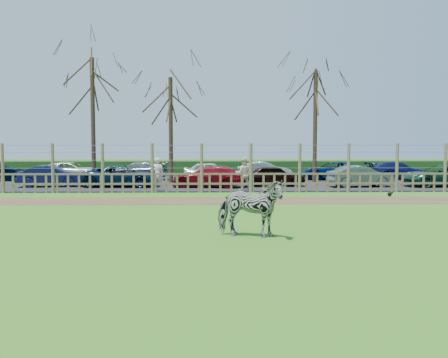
{
  "coord_description": "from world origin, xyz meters",
  "views": [
    {
      "loc": [
        0.52,
        -17.27,
        2.57
      ],
      "look_at": [
        1.0,
        2.5,
        1.1
      ],
      "focal_mm": 40.0,
      "sensor_mm": 36.0,
      "label": 1
    }
  ],
  "objects_px": {
    "car_8": "(71,171)",
    "car_12": "(332,171)",
    "car_1": "(51,176)",
    "car_2": "(121,176)",
    "tree_left": "(92,90)",
    "zebra": "(250,208)",
    "car_9": "(137,171)",
    "crow": "(390,194)",
    "car_3": "(209,176)",
    "tree_mid": "(171,104)",
    "tree_right": "(315,99)",
    "car_11": "(265,171)",
    "visitor_a": "(158,174)",
    "car_4": "(274,176)",
    "car_13": "(397,171)",
    "car_10": "(210,171)",
    "car_6": "(440,176)",
    "car_5": "(361,176)",
    "visitor_b": "(243,174)"
  },
  "relations": [
    {
      "from": "visitor_b",
      "to": "car_1",
      "type": "height_order",
      "value": "visitor_b"
    },
    {
      "from": "visitor_b",
      "to": "car_5",
      "type": "bearing_deg",
      "value": -165.5
    },
    {
      "from": "car_9",
      "to": "car_12",
      "type": "xyz_separation_m",
      "value": [
        13.16,
        -0.15,
        0.0
      ]
    },
    {
      "from": "car_1",
      "to": "car_4",
      "type": "distance_m",
      "value": 12.68
    },
    {
      "from": "car_6",
      "to": "car_8",
      "type": "distance_m",
      "value": 22.93
    },
    {
      "from": "car_1",
      "to": "car_2",
      "type": "xyz_separation_m",
      "value": [
        3.98,
        -0.14,
        0.0
      ]
    },
    {
      "from": "car_1",
      "to": "car_12",
      "type": "distance_m",
      "value": 17.95
    },
    {
      "from": "tree_left",
      "to": "crow",
      "type": "relative_size",
      "value": 29.35
    },
    {
      "from": "car_1",
      "to": "car_8",
      "type": "relative_size",
      "value": 0.84
    },
    {
      "from": "tree_left",
      "to": "car_9",
      "type": "xyz_separation_m",
      "value": [
        2.0,
        3.76,
        -4.98
      ]
    },
    {
      "from": "car_5",
      "to": "car_2",
      "type": "bearing_deg",
      "value": 81.4
    },
    {
      "from": "visitor_a",
      "to": "car_2",
      "type": "xyz_separation_m",
      "value": [
        -2.29,
        2.2,
        -0.26
      ]
    },
    {
      "from": "tree_mid",
      "to": "tree_left",
      "type": "bearing_deg",
      "value": -167.47
    },
    {
      "from": "crow",
      "to": "car_5",
      "type": "relative_size",
      "value": 0.07
    },
    {
      "from": "car_8",
      "to": "car_11",
      "type": "relative_size",
      "value": 1.19
    },
    {
      "from": "tree_mid",
      "to": "car_6",
      "type": "xyz_separation_m",
      "value": [
        15.54,
        -2.75,
        -4.23
      ]
    },
    {
      "from": "tree_mid",
      "to": "visitor_b",
      "type": "relative_size",
      "value": 3.96
    },
    {
      "from": "visitor_a",
      "to": "car_9",
      "type": "distance_m",
      "value": 7.77
    },
    {
      "from": "car_2",
      "to": "car_10",
      "type": "height_order",
      "value": "same"
    },
    {
      "from": "crow",
      "to": "car_11",
      "type": "relative_size",
      "value": 0.07
    },
    {
      "from": "car_2",
      "to": "car_11",
      "type": "height_order",
      "value": "same"
    },
    {
      "from": "crow",
      "to": "car_6",
      "type": "distance_m",
      "value": 6.59
    },
    {
      "from": "tree_mid",
      "to": "car_13",
      "type": "xyz_separation_m",
      "value": [
        15.03,
        2.58,
        -4.23
      ]
    },
    {
      "from": "car_3",
      "to": "car_10",
      "type": "bearing_deg",
      "value": -172.78
    },
    {
      "from": "tree_mid",
      "to": "tree_right",
      "type": "xyz_separation_m",
      "value": [
        9.0,
        0.5,
        0.37
      ]
    },
    {
      "from": "tree_mid",
      "to": "car_12",
      "type": "bearing_deg",
      "value": 13.76
    },
    {
      "from": "car_1",
      "to": "car_2",
      "type": "height_order",
      "value": "same"
    },
    {
      "from": "zebra",
      "to": "car_5",
      "type": "xyz_separation_m",
      "value": [
        7.38,
        14.56,
        -0.15
      ]
    },
    {
      "from": "car_9",
      "to": "car_12",
      "type": "distance_m",
      "value": 13.16
    },
    {
      "from": "crow",
      "to": "car_9",
      "type": "height_order",
      "value": "car_9"
    },
    {
      "from": "visitor_b",
      "to": "car_9",
      "type": "height_order",
      "value": "visitor_b"
    },
    {
      "from": "car_8",
      "to": "car_12",
      "type": "height_order",
      "value": "same"
    },
    {
      "from": "visitor_a",
      "to": "car_4",
      "type": "bearing_deg",
      "value": -147.15
    },
    {
      "from": "car_2",
      "to": "tree_mid",
      "type": "bearing_deg",
      "value": -43.4
    },
    {
      "from": "zebra",
      "to": "car_9",
      "type": "xyz_separation_m",
      "value": [
        -6.04,
        20.18,
        -0.15
      ]
    },
    {
      "from": "crow",
      "to": "zebra",
      "type": "bearing_deg",
      "value": -126.67
    },
    {
      "from": "car_3",
      "to": "car_11",
      "type": "distance_m",
      "value": 6.66
    },
    {
      "from": "car_2",
      "to": "car_11",
      "type": "xyz_separation_m",
      "value": [
        8.68,
        5.14,
        0.0
      ]
    },
    {
      "from": "tree_left",
      "to": "tree_mid",
      "type": "height_order",
      "value": "tree_left"
    },
    {
      "from": "tree_mid",
      "to": "zebra",
      "type": "height_order",
      "value": "tree_mid"
    },
    {
      "from": "car_9",
      "to": "car_4",
      "type": "bearing_deg",
      "value": 63.26
    },
    {
      "from": "car_1",
      "to": "car_10",
      "type": "height_order",
      "value": "same"
    },
    {
      "from": "car_12",
      "to": "car_6",
      "type": "bearing_deg",
      "value": 48.22
    },
    {
      "from": "car_4",
      "to": "car_1",
      "type": "bearing_deg",
      "value": 87.16
    },
    {
      "from": "tree_mid",
      "to": "zebra",
      "type": "distance_m",
      "value": 18.24
    },
    {
      "from": "car_3",
      "to": "car_8",
      "type": "bearing_deg",
      "value": -112.02
    },
    {
      "from": "tree_left",
      "to": "car_1",
      "type": "height_order",
      "value": "tree_left"
    },
    {
      "from": "crow",
      "to": "car_3",
      "type": "xyz_separation_m",
      "value": [
        -8.61,
        4.58,
        0.53
      ]
    },
    {
      "from": "car_10",
      "to": "car_1",
      "type": "bearing_deg",
      "value": 121.56
    },
    {
      "from": "car_1",
      "to": "car_2",
      "type": "bearing_deg",
      "value": -99.41
    }
  ]
}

